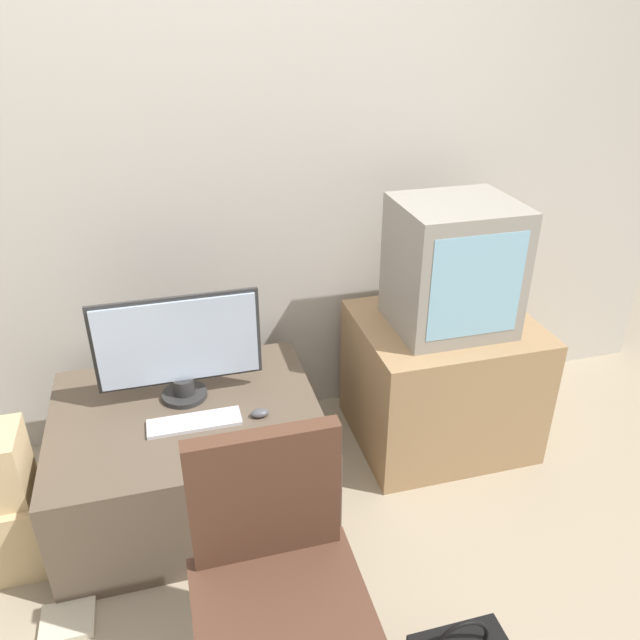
{
  "coord_description": "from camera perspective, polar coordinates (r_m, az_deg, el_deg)",
  "views": [
    {
      "loc": [
        -0.21,
        -1.15,
        1.82
      ],
      "look_at": [
        0.34,
        0.9,
        0.68
      ],
      "focal_mm": 35.0,
      "sensor_mm": 36.0,
      "label": 1
    }
  ],
  "objects": [
    {
      "name": "cardboard_box_lower",
      "position": [
        2.54,
        -26.39,
        -16.51
      ],
      "size": [
        0.22,
        0.28,
        0.3
      ],
      "color": "#D1B27F",
      "rests_on": "ground_plane"
    },
    {
      "name": "side_stand",
      "position": [
        2.8,
        10.97,
        -5.45
      ],
      "size": [
        0.73,
        0.62,
        0.59
      ],
      "color": "#A37F56",
      "rests_on": "ground_plane"
    },
    {
      "name": "crt_tv",
      "position": [
        2.52,
        12.05,
        4.8
      ],
      "size": [
        0.45,
        0.41,
        0.52
      ],
      "color": "gray",
      "rests_on": "side_stand"
    },
    {
      "name": "mouse",
      "position": [
        2.31,
        -5.51,
        -8.47
      ],
      "size": [
        0.07,
        0.04,
        0.03
      ],
      "color": "#4C4C51",
      "rests_on": "desk"
    },
    {
      "name": "desk",
      "position": [
        2.52,
        -11.73,
        -12.04
      ],
      "size": [
        0.98,
        0.79,
        0.43
      ],
      "color": "brown",
      "rests_on": "ground_plane"
    },
    {
      "name": "book",
      "position": [
        2.38,
        -22.06,
        -24.17
      ],
      "size": [
        0.17,
        0.15,
        0.02
      ],
      "color": "beige",
      "rests_on": "ground_plane"
    },
    {
      "name": "wall_back",
      "position": [
        2.54,
        -10.39,
        15.99
      ],
      "size": [
        4.4,
        0.05,
        2.6
      ],
      "color": "beige",
      "rests_on": "ground_plane"
    },
    {
      "name": "keyboard",
      "position": [
        2.31,
        -11.41,
        -9.16
      ],
      "size": [
        0.33,
        0.1,
        0.01
      ],
      "color": "silver",
      "rests_on": "desk"
    },
    {
      "name": "office_chair",
      "position": [
        1.81,
        -3.72,
        -24.92
      ],
      "size": [
        0.48,
        0.48,
        0.85
      ],
      "color": "#333333",
      "rests_on": "ground_plane"
    },
    {
      "name": "main_monitor",
      "position": [
        2.35,
        -12.78,
        -2.42
      ],
      "size": [
        0.61,
        0.17,
        0.42
      ],
      "color": "#2D2D2D",
      "rests_on": "desk"
    }
  ]
}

